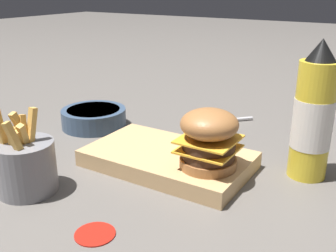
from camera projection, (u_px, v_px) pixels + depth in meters
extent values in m
plane|color=#5B5651|center=(169.00, 153.00, 0.79)|extent=(6.00, 6.00, 0.00)
cube|color=tan|center=(168.00, 159.00, 0.73)|extent=(0.30, 0.18, 0.03)
cylinder|color=#9E6638|center=(208.00, 162.00, 0.66)|extent=(0.10, 0.10, 0.02)
cylinder|color=#422819|center=(208.00, 154.00, 0.66)|extent=(0.09, 0.09, 0.01)
cube|color=gold|center=(208.00, 149.00, 0.65)|extent=(0.09, 0.09, 0.00)
cylinder|color=#422819|center=(209.00, 144.00, 0.65)|extent=(0.09, 0.09, 0.01)
cube|color=gold|center=(209.00, 139.00, 0.65)|extent=(0.09, 0.09, 0.00)
ellipsoid|color=#9E6638|center=(209.00, 124.00, 0.64)|extent=(0.10, 0.10, 0.05)
cylinder|color=yellow|center=(313.00, 121.00, 0.67)|extent=(0.07, 0.07, 0.20)
cylinder|color=white|center=(312.00, 123.00, 0.67)|extent=(0.07, 0.07, 0.09)
cone|color=black|center=(322.00, 50.00, 0.62)|extent=(0.05, 0.05, 0.04)
cylinder|color=slate|center=(26.00, 167.00, 0.63)|extent=(0.09, 0.09, 0.09)
cube|color=gold|center=(25.00, 135.00, 0.62)|extent=(0.02, 0.04, 0.08)
cube|color=gold|center=(20.00, 145.00, 0.62)|extent=(0.03, 0.03, 0.06)
cube|color=gold|center=(13.00, 146.00, 0.61)|extent=(0.02, 0.01, 0.06)
cube|color=gold|center=(17.00, 146.00, 0.59)|extent=(0.03, 0.03, 0.08)
cube|color=gold|center=(26.00, 142.00, 0.62)|extent=(0.03, 0.03, 0.07)
cube|color=gold|center=(31.00, 135.00, 0.62)|extent=(0.01, 0.03, 0.09)
cube|color=gold|center=(23.00, 139.00, 0.62)|extent=(0.02, 0.02, 0.08)
cube|color=gold|center=(20.00, 144.00, 0.62)|extent=(0.03, 0.01, 0.06)
cube|color=gold|center=(2.00, 134.00, 0.61)|extent=(0.02, 0.03, 0.10)
cylinder|color=#384C66|center=(94.00, 118.00, 0.93)|extent=(0.15, 0.15, 0.04)
cylinder|color=#CC4C33|center=(93.00, 110.00, 0.92)|extent=(0.12, 0.12, 0.01)
cylinder|color=silver|center=(228.00, 120.00, 0.96)|extent=(0.09, 0.10, 0.01)
ellipsoid|color=silver|center=(195.00, 123.00, 0.94)|extent=(0.05, 0.05, 0.01)
cylinder|color=#B21E14|center=(95.00, 233.00, 0.53)|extent=(0.06, 0.06, 0.00)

